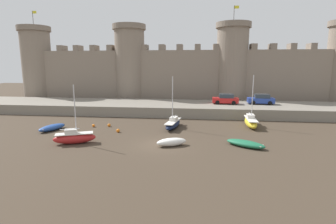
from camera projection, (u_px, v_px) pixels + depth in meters
ground_plane at (158, 145)px, 26.01m from camera, size 160.00×160.00×0.00m
quay_road at (175, 108)px, 43.28m from camera, size 71.64×10.00×1.56m
castle at (180, 70)px, 51.16m from camera, size 66.11×6.47×18.50m
sailboat_midflat_right at (173, 124)px, 32.78m from camera, size 2.04×5.25×6.46m
rowboat_foreground_left at (172, 142)px, 25.55m from camera, size 3.18×2.22×0.79m
rowboat_near_channel_left at (246, 143)px, 25.32m from camera, size 3.97×3.15×0.62m
sailboat_near_channel_right at (74, 137)px, 26.31m from camera, size 4.25×2.65×5.93m
sailboat_foreground_right at (251, 122)px, 33.54m from camera, size 1.47×5.24×6.59m
rowboat_midflat_left at (52, 127)px, 31.62m from camera, size 2.47×3.86×0.71m
mooring_buoy_near_channel at (109, 125)px, 33.50m from camera, size 0.40×0.40×0.40m
mooring_buoy_near_shore at (93, 126)px, 33.33m from camera, size 0.38×0.38×0.38m
mooring_buoy_mid_mud at (118, 131)px, 30.70m from camera, size 0.42×0.42×0.42m
car_quay_centre_east at (226, 99)px, 42.30m from camera, size 4.15×1.97×1.62m
car_quay_east at (261, 99)px, 42.07m from camera, size 4.15×1.97×1.62m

